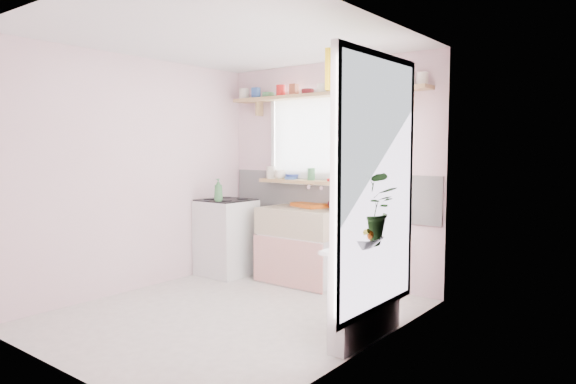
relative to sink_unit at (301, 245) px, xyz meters
The scene contains 19 objects.
room 1.31m from the sink_unit, 28.17° to the right, with size 3.20×3.20×3.20m.
sink_unit is the anchor object (origin of this frame).
cooker 0.98m from the sink_unit, 165.62° to the right, with size 0.58×0.58×0.93m.
radiator_ledge 1.82m from the sink_unit, 37.05° to the right, with size 0.22×0.95×0.78m.
windowsill 0.73m from the sink_unit, 90.00° to the left, with size 1.40×0.22×0.04m, color tan.
pine_shelf 1.70m from the sink_unit, 49.64° to the left, with size 2.52×0.24×0.04m, color tan.
shelf_crockery 1.78m from the sink_unit, 53.18° to the left, with size 2.47×0.11×0.12m.
sill_crockery 0.81m from the sink_unit, 90.00° to the left, with size 1.35×0.11×0.12m.
dish_tray 0.49m from the sink_unit, 92.70° to the left, with size 0.43×0.32×0.04m, color #DB5E13.
colander 0.64m from the sink_unit, 28.84° to the left, with size 0.27×0.27×0.12m, color #5A0F1D.
jade_plant 1.97m from the sink_unit, 37.33° to the right, with size 0.52×0.45×0.58m, color #346026.
fruit_bowl 1.98m from the sink_unit, 40.51° to the right, with size 0.33×0.33×0.08m, color white.
herb_pot 2.15m from the sink_unit, 45.26° to the right, with size 0.11×0.07×0.21m, color #305A24.
soap_bottle_sink 0.65m from the sink_unit, 30.17° to the left, with size 0.08×0.08×0.17m, color #CFDC61.
sill_cup 0.92m from the sink_unit, 159.61° to the left, with size 0.13×0.13×0.10m, color white.
sill_bowl 0.85m from the sink_unit, 141.13° to the left, with size 0.19×0.19×0.06m, color #2D3D92.
shelf_vase 1.81m from the sink_unit, 46.61° to the left, with size 0.14×0.14×0.14m, color #9E5B30.
cooker_bottle 1.15m from the sink_unit, 151.48° to the right, with size 0.10×0.10×0.26m, color #3C7944.
fruit 2.00m from the sink_unit, 40.26° to the right, with size 0.20×0.14×0.10m.
Camera 1 is at (3.26, -3.33, 1.52)m, focal length 32.00 mm.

